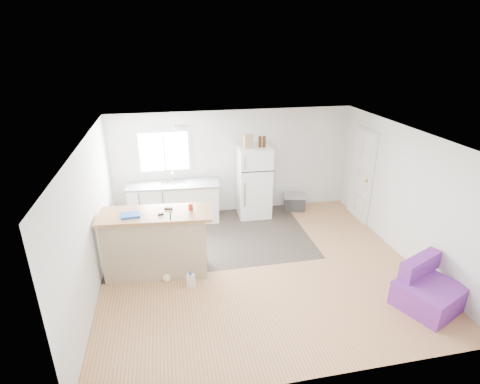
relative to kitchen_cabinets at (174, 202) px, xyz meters
name	(u,v)px	position (x,y,z in m)	size (l,w,h in m)	color
room	(260,206)	(1.41, -2.19, 0.74)	(5.51, 5.01, 2.41)	#9F6743
vinyl_zone	(211,237)	(0.68, -0.94, -0.45)	(4.05, 2.50, 0.00)	#2F2823
window	(164,151)	(-0.14, 0.30, 1.09)	(1.18, 0.06, 0.98)	white
interior_door	(361,175)	(4.13, -0.64, 0.56)	(0.11, 0.92, 2.10)	white
ceiling_fixture	(181,127)	(0.21, -0.99, 1.90)	(0.30, 0.30, 0.07)	white
kitchen_cabinets	(174,202)	(0.00, 0.00, 0.00)	(2.05, 0.77, 1.17)	white
peninsula	(156,243)	(-0.38, -2.00, 0.13)	(1.94, 0.88, 1.16)	tan
refrigerator	(254,182)	(1.81, -0.04, 0.36)	(0.74, 0.71, 1.64)	white
cooler	(294,202)	(2.85, 0.02, -0.26)	(0.58, 0.47, 0.39)	#2D2D2F
purple_seat	(427,291)	(3.68, -3.72, -0.20)	(1.10, 1.10, 0.70)	purple
cleaner_jug	(191,280)	(0.15, -2.54, -0.34)	(0.15, 0.13, 0.28)	white
mop	(168,268)	(-0.21, -2.28, -0.23)	(0.24, 0.37, 1.32)	green
red_cup	(191,207)	(0.25, -2.00, 0.76)	(0.08, 0.08, 0.12)	red
blue_tray	(131,215)	(-0.74, -2.04, 0.72)	(0.30, 0.22, 0.04)	blue
tool_a	(169,208)	(-0.12, -1.90, 0.71)	(0.14, 0.05, 0.03)	black
tool_b	(161,214)	(-0.26, -2.09, 0.71)	(0.10, 0.04, 0.03)	black
cardboard_box	(248,141)	(1.65, -0.11, 1.33)	(0.20, 0.10, 0.30)	tan
bottle_left	(260,142)	(1.92, -0.11, 1.31)	(0.07, 0.07, 0.25)	#321C09
bottle_right	(264,142)	(2.02, -0.10, 1.31)	(0.07, 0.07, 0.25)	#321C09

